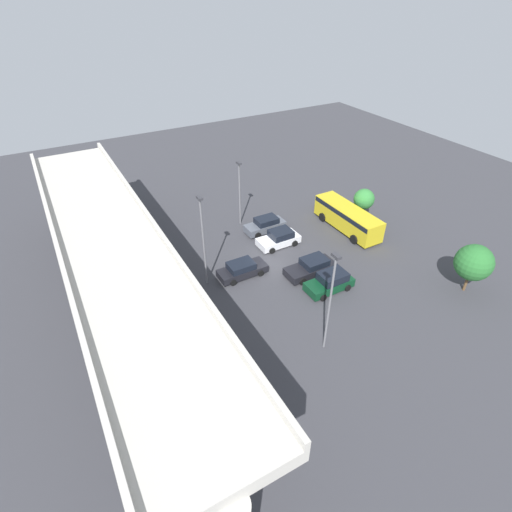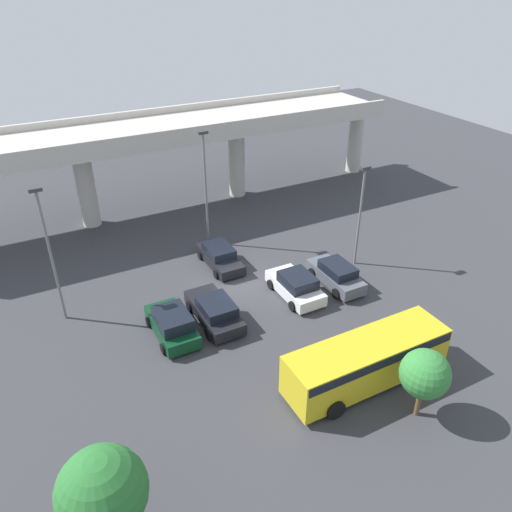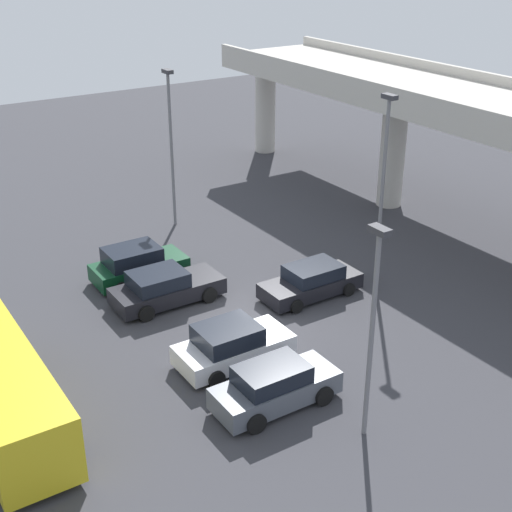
% 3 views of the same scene
% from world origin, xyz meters
% --- Properties ---
extents(ground_plane, '(90.72, 90.72, 0.00)m').
position_xyz_m(ground_plane, '(0.00, 0.00, 0.00)').
color(ground_plane, '#38383D').
extents(highway_overpass, '(41.13, 7.04, 7.88)m').
position_xyz_m(highway_overpass, '(0.00, 13.69, 6.30)').
color(highway_overpass, '#BCB7AD').
rests_on(highway_overpass, ground_plane).
extents(parked_car_0, '(2.20, 4.34, 1.69)m').
position_xyz_m(parked_car_0, '(-5.56, -2.89, 0.79)').
color(parked_car_0, '#0C381E').
rests_on(parked_car_0, ground_plane).
extents(parked_car_1, '(2.24, 4.85, 1.55)m').
position_xyz_m(parked_car_1, '(-2.88, -2.78, 0.73)').
color(parked_car_1, black).
rests_on(parked_car_1, ground_plane).
extents(parked_car_2, '(2.09, 4.61, 1.45)m').
position_xyz_m(parked_car_2, '(0.03, 2.97, 0.68)').
color(parked_car_2, black).
rests_on(parked_car_2, ground_plane).
extents(parked_car_3, '(2.25, 4.40, 1.63)m').
position_xyz_m(parked_car_3, '(2.76, -2.78, 0.76)').
color(parked_car_3, silver).
rests_on(parked_car_3, ground_plane).
extents(parked_car_4, '(2.02, 4.47, 1.61)m').
position_xyz_m(parked_car_4, '(5.80, -2.92, 0.77)').
color(parked_car_4, '#515660').
rests_on(parked_car_4, ground_plane).
extents(shuttle_bus, '(8.69, 2.75, 2.53)m').
position_xyz_m(shuttle_bus, '(1.83, -10.96, 1.53)').
color(shuttle_bus, gold).
rests_on(shuttle_bus, ground_plane).
extents(lamp_post_near_aisle, '(0.70, 0.35, 7.27)m').
position_xyz_m(lamp_post_near_aisle, '(8.62, -1.32, 4.31)').
color(lamp_post_near_aisle, slate).
rests_on(lamp_post_near_aisle, ground_plane).
extents(lamp_post_mid_lot, '(0.70, 0.35, 8.69)m').
position_xyz_m(lamp_post_mid_lot, '(0.57, 6.29, 5.04)').
color(lamp_post_mid_lot, slate).
rests_on(lamp_post_mid_lot, ground_plane).
extents(lamp_post_by_overpass, '(0.70, 0.35, 8.44)m').
position_xyz_m(lamp_post_by_overpass, '(-10.76, 1.69, 4.91)').
color(lamp_post_by_overpass, slate).
rests_on(lamp_post_by_overpass, ground_plane).
extents(tree_front_left, '(3.17, 3.17, 4.58)m').
position_xyz_m(tree_front_left, '(-11.53, -13.23, 2.99)').
color(tree_front_left, brown).
rests_on(tree_front_left, ground_plane).
extents(tree_front_centre, '(2.30, 2.30, 3.72)m').
position_xyz_m(tree_front_centre, '(2.67, -13.83, 2.55)').
color(tree_front_centre, brown).
rests_on(tree_front_centre, ground_plane).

